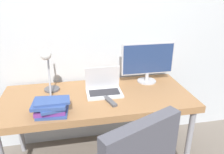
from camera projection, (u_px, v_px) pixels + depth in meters
The scene contains 7 objects.
wall_back at pixel (90, 23), 2.09m from camera, with size 8.00×0.05×2.60m.
desk at pixel (97, 101), 1.95m from camera, with size 1.66×0.72×0.73m.
laptop at pixel (104, 88), 1.95m from camera, with size 0.31×0.22×0.23m.
monitor at pixel (148, 61), 2.12m from camera, with size 0.52×0.19×0.40m.
desk_lamp at pixel (48, 67), 1.81m from camera, with size 0.14×0.29×0.44m.
book_stack at pixel (51, 107), 1.64m from camera, with size 0.28×0.23×0.11m.
tv_remote at pixel (110, 101), 1.80m from camera, with size 0.09×0.18×0.02m.
Camera 1 is at (-0.20, -1.35, 1.62)m, focal length 35.00 mm.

